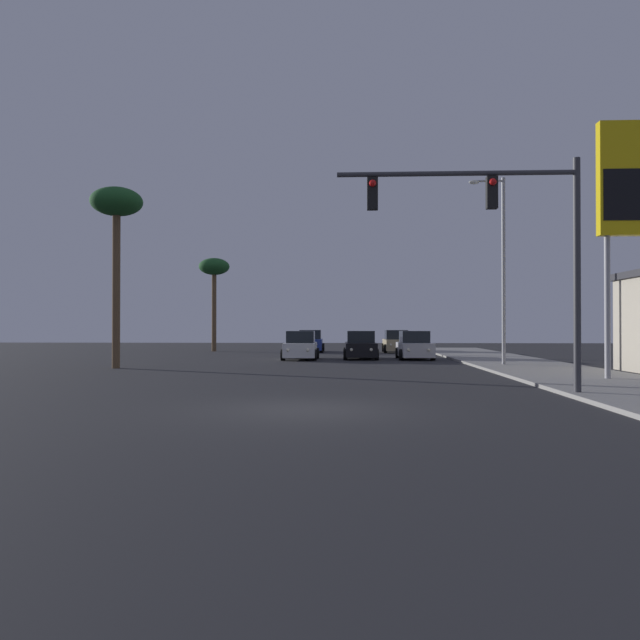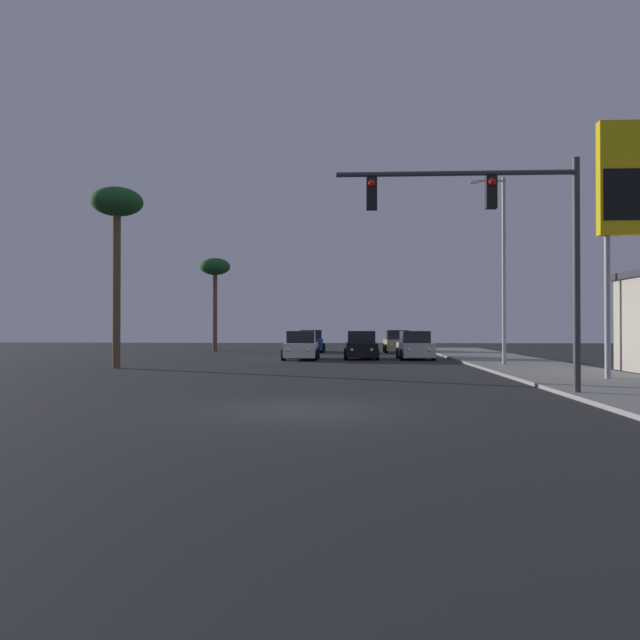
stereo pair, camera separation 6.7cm
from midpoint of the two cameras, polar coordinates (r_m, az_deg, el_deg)
ground_plane at (r=14.60m, az=-1.42°, el=-8.20°), size 120.00×120.00×0.00m
sidewalk_right at (r=25.91m, az=21.89°, el=-4.71°), size 5.00×60.00×0.12m
car_blue at (r=47.74m, az=-0.77°, el=-2.02°), size 2.04×4.33×1.68m
car_tan at (r=47.40m, az=7.10°, el=-2.03°), size 2.04×4.33×1.68m
car_white at (r=36.78m, az=-1.68°, el=-2.44°), size 2.04×4.33×1.68m
car_silver at (r=37.41m, az=8.73°, el=-2.40°), size 2.04×4.33×1.68m
car_black at (r=37.46m, az=3.83°, el=-2.41°), size 2.04×4.33×1.68m
traffic_light_mast at (r=18.29m, az=16.84°, el=8.11°), size 6.75×0.36×6.50m
street_lamp at (r=31.35m, az=16.29°, el=5.24°), size 1.74×0.24×9.00m
gas_station_sign at (r=24.70m, az=26.36°, el=10.39°), size 2.00×0.42×9.00m
palm_tree_near at (r=30.92m, az=-18.02°, el=9.42°), size 2.40×2.40×8.42m
palm_tree_far at (r=49.79m, az=-9.54°, el=4.45°), size 2.40×2.40×7.33m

